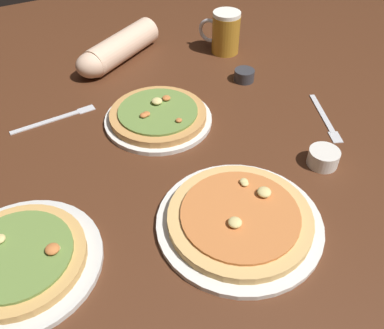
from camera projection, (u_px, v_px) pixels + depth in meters
ground_plane at (192, 176)px, 0.95m from camera, size 2.40×2.40×0.03m
pizza_plate_near at (19, 260)px, 0.74m from camera, size 0.30×0.30×0.05m
pizza_plate_far at (158, 116)px, 1.07m from camera, size 0.28×0.28×0.05m
pizza_plate_side at (240, 219)px, 0.81m from camera, size 0.33×0.33×0.05m
beer_mug_dark at (225, 32)px, 1.32m from camera, size 0.10×0.13×0.13m
ramekin_sauce at (244, 75)px, 1.22m from camera, size 0.06×0.06×0.03m
ramekin_butter at (323, 158)px, 0.94m from camera, size 0.07×0.07×0.04m
fork_left at (325, 118)px, 1.08m from camera, size 0.10×0.20×0.01m
fork_spare at (56, 118)px, 1.08m from camera, size 0.23×0.03×0.01m
diner_arm at (116, 50)px, 1.28m from camera, size 0.31×0.22×0.08m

